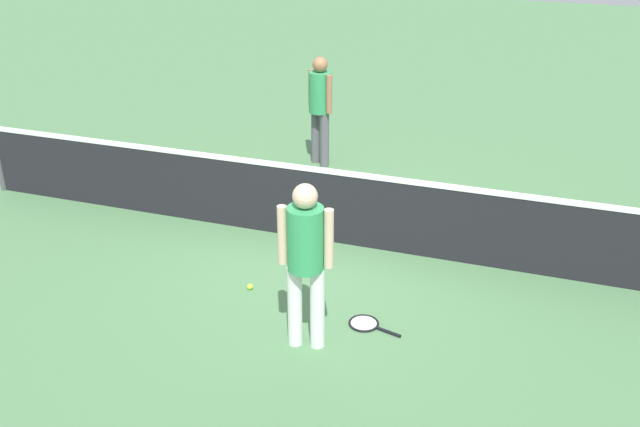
{
  "coord_description": "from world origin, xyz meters",
  "views": [
    {
      "loc": [
        2.48,
        -7.6,
        4.18
      ],
      "look_at": [
        0.23,
        -1.07,
        0.9
      ],
      "focal_mm": 40.49,
      "sensor_mm": 36.0,
      "label": 1
    }
  ],
  "objects_px": {
    "player_far_side": "(320,102)",
    "tennis_ball_baseline": "(250,287)",
    "player_near_side": "(306,253)",
    "tennis_racket_far_player": "(254,166)",
    "tennis_racket_near_player": "(366,324)"
  },
  "relations": [
    {
      "from": "tennis_racket_near_player",
      "to": "tennis_racket_far_player",
      "type": "xyz_separation_m",
      "value": [
        -2.85,
        3.64,
        0.0
      ]
    },
    {
      "from": "tennis_racket_near_player",
      "to": "tennis_racket_far_player",
      "type": "height_order",
      "value": "same"
    },
    {
      "from": "tennis_racket_near_player",
      "to": "tennis_ball_baseline",
      "type": "height_order",
      "value": "tennis_ball_baseline"
    },
    {
      "from": "tennis_racket_near_player",
      "to": "player_far_side",
      "type": "bearing_deg",
      "value": 114.97
    },
    {
      "from": "player_far_side",
      "to": "tennis_ball_baseline",
      "type": "height_order",
      "value": "player_far_side"
    },
    {
      "from": "player_far_side",
      "to": "tennis_racket_near_player",
      "type": "distance_m",
      "value": 4.63
    },
    {
      "from": "tennis_racket_far_player",
      "to": "tennis_racket_near_player",
      "type": "bearing_deg",
      "value": -51.88
    },
    {
      "from": "tennis_racket_far_player",
      "to": "player_far_side",
      "type": "bearing_deg",
      "value": 26.02
    },
    {
      "from": "player_far_side",
      "to": "tennis_racket_far_player",
      "type": "distance_m",
      "value": 1.45
    },
    {
      "from": "player_far_side",
      "to": "tennis_racket_far_player",
      "type": "xyz_separation_m",
      "value": [
        -0.95,
        -0.46,
        -1.0
      ]
    },
    {
      "from": "player_near_side",
      "to": "tennis_racket_far_player",
      "type": "height_order",
      "value": "player_near_side"
    },
    {
      "from": "player_near_side",
      "to": "tennis_racket_near_player",
      "type": "distance_m",
      "value": 1.21
    },
    {
      "from": "player_far_side",
      "to": "player_near_side",
      "type": "bearing_deg",
      "value": -72.58
    },
    {
      "from": "player_near_side",
      "to": "tennis_ball_baseline",
      "type": "relative_size",
      "value": 25.76
    },
    {
      "from": "player_near_side",
      "to": "tennis_racket_near_player",
      "type": "xyz_separation_m",
      "value": [
        0.46,
        0.5,
        -1.0
      ]
    }
  ]
}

